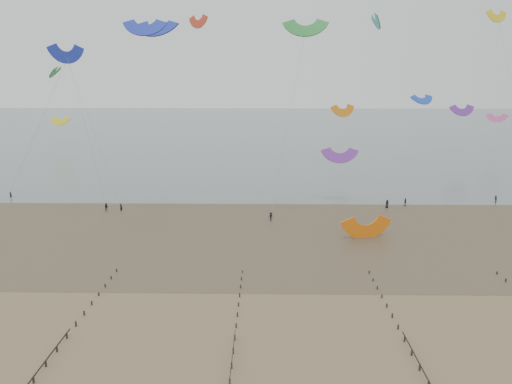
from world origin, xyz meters
TOP-DOWN VIEW (x-y plane):
  - ground at (0.00, 0.00)m, footprint 500.00×500.00m
  - sea_and_shore at (-4.08, 34.40)m, footprint 500.00×665.00m
  - kitesurfer_lead at (-22.27, 43.76)m, footprint 0.72×0.60m
  - kitesurfers at (36.68, 50.31)m, footprint 129.98×24.72m
  - grounded_kite at (24.66, 27.95)m, footprint 8.94×7.71m
  - kites_airborne at (-13.96, 86.17)m, footprint 224.45×115.39m

SIDE VIEW (x-z plane):
  - ground at x=0.00m, z-range 0.00..0.00m
  - grounded_kite at x=24.66m, z-range -2.12..2.12m
  - sea_and_shore at x=-4.08m, z-range -0.01..0.02m
  - kitesurfer_lead at x=-22.27m, z-range 0.00..1.69m
  - kitesurfers at x=36.68m, z-range -0.06..1.79m
  - kites_airborne at x=-13.96m, z-range 2.42..44.17m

